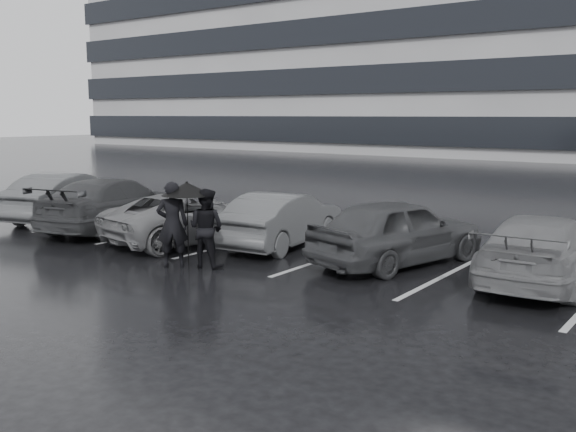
% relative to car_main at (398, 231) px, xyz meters
% --- Properties ---
extents(ground, '(160.00, 160.00, 0.00)m').
position_rel_car_main_xyz_m(ground, '(-2.14, -2.57, -0.74)').
color(ground, black).
rests_on(ground, ground).
extents(car_main, '(2.79, 4.63, 1.48)m').
position_rel_car_main_xyz_m(car_main, '(0.00, 0.00, 0.00)').
color(car_main, black).
rests_on(car_main, ground).
extents(car_west_a, '(1.93, 4.24, 1.35)m').
position_rel_car_main_xyz_m(car_west_a, '(-3.20, 0.08, -0.06)').
color(car_west_a, '#2E2E31').
rests_on(car_west_a, ground).
extents(car_west_b, '(2.82, 4.89, 1.28)m').
position_rel_car_main_xyz_m(car_west_b, '(-5.43, -0.86, -0.10)').
color(car_west_b, '#4B4B4D').
rests_on(car_west_b, ground).
extents(car_west_c, '(3.23, 5.43, 1.47)m').
position_rel_car_main_xyz_m(car_west_c, '(-8.47, -0.86, -0.00)').
color(car_west_c, black).
rests_on(car_west_c, ground).
extents(car_west_d, '(2.81, 4.75, 1.48)m').
position_rel_car_main_xyz_m(car_west_d, '(-10.93, -0.67, 0.00)').
color(car_west_d, '#2E2E31').
rests_on(car_west_d, ground).
extents(car_east, '(2.19, 4.72, 1.33)m').
position_rel_car_main_xyz_m(car_east, '(2.97, 0.26, -0.07)').
color(car_east, '#4B4B4D').
rests_on(car_east, ground).
extents(pedestrian_left, '(0.80, 0.78, 1.85)m').
position_rel_car_main_xyz_m(pedestrian_left, '(-3.78, -3.08, 0.19)').
color(pedestrian_left, black).
rests_on(pedestrian_left, ground).
extents(pedestrian_right, '(0.92, 0.77, 1.70)m').
position_rel_car_main_xyz_m(pedestrian_right, '(-3.18, -2.67, 0.11)').
color(pedestrian_right, black).
rests_on(pedestrian_right, ground).
extents(umbrella, '(1.09, 1.09, 1.85)m').
position_rel_car_main_xyz_m(umbrella, '(-3.58, -2.83, 0.94)').
color(umbrella, black).
rests_on(umbrella, ground).
extents(stall_stripes, '(19.72, 5.00, 0.00)m').
position_rel_car_main_xyz_m(stall_stripes, '(-2.94, -0.07, -0.74)').
color(stall_stripes, '#B4B4B6').
rests_on(stall_stripes, ground).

